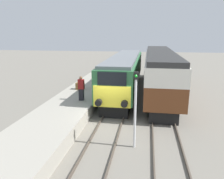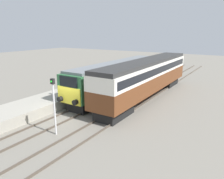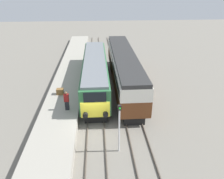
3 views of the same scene
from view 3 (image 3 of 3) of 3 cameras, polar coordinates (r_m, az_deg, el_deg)
name	(u,v)px [view 3 (image 3 of 3)]	position (r m, az deg, el deg)	size (l,w,h in m)	color
ground_plane	(96,130)	(19.11, -4.20, -10.50)	(120.00, 120.00, 0.00)	slate
platform_left	(67,87)	(26.04, -11.59, 0.70)	(3.50, 50.00, 0.87)	#9E998C
rails_near_track	(96,101)	(23.28, -4.26, -3.01)	(1.51, 60.00, 0.14)	#4C4238
rails_far_track	(127,100)	(23.48, 4.07, -2.73)	(1.50, 60.00, 0.14)	#4C4238
locomotive	(95,71)	(25.58, -4.44, 4.73)	(2.70, 16.40, 3.65)	black
passenger_carriage	(124,66)	(26.04, 3.07, 6.10)	(2.75, 17.79, 4.10)	black
person_on_platform	(67,101)	(20.14, -11.77, -2.91)	(0.44, 0.26, 1.84)	black
signal_post	(119,125)	(15.59, 1.89, -9.26)	(0.24, 0.28, 3.96)	silver
luggage_crate	(60,91)	(23.42, -13.43, -0.50)	(0.70, 0.56, 0.60)	brown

